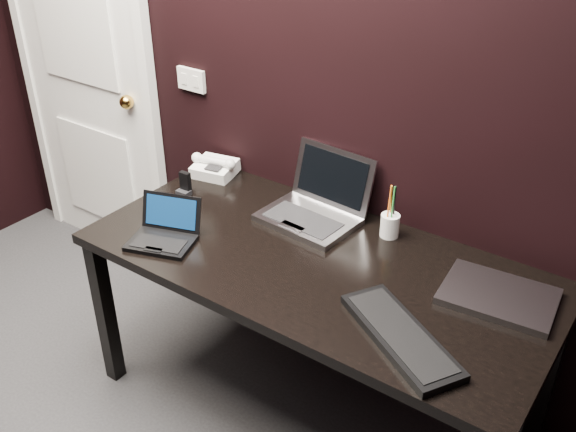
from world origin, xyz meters
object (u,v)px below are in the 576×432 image
Objects in this scene: desk at (315,276)px; mobile_phone at (185,186)px; netbook at (164,234)px; pen_cup at (390,224)px; door at (84,68)px; desk_phone at (215,167)px; ext_keyboard at (400,336)px; silver_laptop at (315,207)px; closed_laptop at (498,296)px.

mobile_phone is (-0.72, 0.09, 0.12)m from desk.
netbook is 0.85m from pen_cup.
desk is (1.65, -0.38, -0.38)m from door.
pen_cup is (0.87, -0.00, 0.01)m from desk_phone.
desk_phone reaches higher than ext_keyboard.
netbook is 0.76× the size of silver_laptop.
door is 2.19m from ext_keyboard.
closed_laptop is at bearing 2.57° from mobile_phone.
desk is 5.83× the size of netbook.
door is 1.26× the size of desk.
desk_phone is (-0.73, 0.29, 0.12)m from desk.
netbook is at bearing -179.17° from ext_keyboard.
desk_phone is 0.87m from pen_cup.
mobile_phone reaches higher than ext_keyboard.
pen_cup is (0.67, 0.52, 0.02)m from netbook.
silver_laptop reaches higher than desk_phone.
desk is 4.47× the size of closed_laptop.
door is 1.81m from pen_cup.
silver_laptop reaches higher than desk.
mobile_phone is (-1.33, -0.06, 0.02)m from closed_laptop.
desk is at bearing -166.35° from closed_laptop.
desk_phone is at bearing 174.40° from silver_laptop.
mobile_phone is (-0.56, -0.15, -0.01)m from silver_laptop.
door is 9.67× the size of desk_phone.
netbook is at bearing -58.93° from mobile_phone.
silver_laptop is at bearing -5.23° from door.
door reaches higher than pen_cup.
desk is 7.68× the size of desk_phone.
silver_laptop is at bearing 173.48° from closed_laptop.
desk_phone is 1.04× the size of pen_cup.
door is 1.01m from mobile_phone.
closed_laptop is 0.50m from pen_cup.
silver_laptop is 3.88× the size of mobile_phone.
silver_laptop reaches higher than netbook.
pen_cup is at bearing 9.92° from silver_laptop.
silver_laptop reaches higher than mobile_phone.
closed_laptop is at bearing 64.40° from ext_keyboard.
desk is 0.73m from mobile_phone.
desk is at bearing -21.99° from desk_phone.
netbook reaches higher than desk_phone.
silver_laptop reaches higher than pen_cup.
desk_phone is at bearing 156.65° from ext_keyboard.
mobile_phone is at bearing -166.78° from pen_cup.
pen_cup reaches higher than netbook.
door is 1.30m from netbook.
closed_laptop is at bearing -5.68° from door.
netbook reaches higher than closed_laptop.
netbook is 2.93× the size of mobile_phone.
closed_laptop is 3.83× the size of mobile_phone.
silver_laptop is at bearing 14.98° from mobile_phone.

